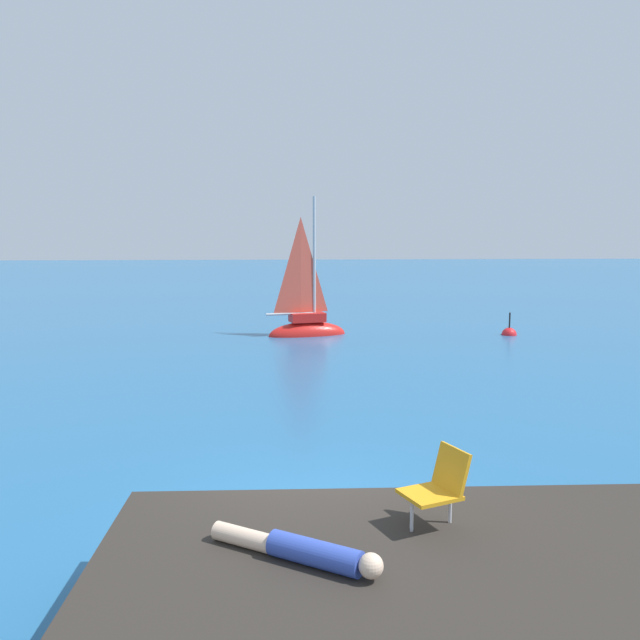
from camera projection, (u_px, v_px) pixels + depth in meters
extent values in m
plane|color=#236093|center=(314.00, 513.00, 9.15)|extent=(160.00, 160.00, 0.00)
cube|color=#2D2823|center=(466.00, 603.00, 6.14)|extent=(7.04, 3.52, 0.91)
cube|color=#312B23|center=(497.00, 566.00, 7.70)|extent=(1.71, 1.43, 1.03)
cube|color=#302A1F|center=(462.00, 561.00, 7.81)|extent=(1.27, 1.11, 0.79)
ellipsoid|color=red|center=(307.00, 335.00, 24.67)|extent=(3.12, 1.68, 1.02)
cube|color=red|center=(307.00, 317.00, 24.58)|extent=(1.43, 1.00, 0.33)
cylinder|color=#B7B7BC|center=(314.00, 260.00, 24.37)|extent=(0.11, 0.11, 4.63)
cylinder|color=#B2B2B7|center=(290.00, 314.00, 24.37)|extent=(1.82, 0.52, 0.09)
pyramid|color=#DB4C38|center=(301.00, 265.00, 24.25)|extent=(1.46, 0.40, 3.52)
cylinder|color=#334CB2|center=(315.00, 553.00, 5.90)|extent=(0.89, 0.68, 0.24)
cylinder|color=beige|center=(246.00, 538.00, 6.26)|extent=(0.69, 0.52, 0.18)
sphere|color=beige|center=(371.00, 566.00, 5.64)|extent=(0.22, 0.22, 0.22)
cube|color=orange|center=(430.00, 494.00, 6.64)|extent=(0.66, 0.64, 0.04)
cube|color=orange|center=(451.00, 469.00, 6.72)|extent=(0.32, 0.50, 0.45)
cylinder|color=silver|center=(412.00, 515.00, 6.58)|extent=(0.04, 0.04, 0.35)
cylinder|color=silver|center=(450.00, 506.00, 6.77)|extent=(0.04, 0.04, 0.35)
sphere|color=red|center=(509.00, 335.00, 24.69)|extent=(0.56, 0.56, 0.56)
cylinder|color=black|center=(510.00, 321.00, 24.62)|extent=(0.06, 0.06, 0.60)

